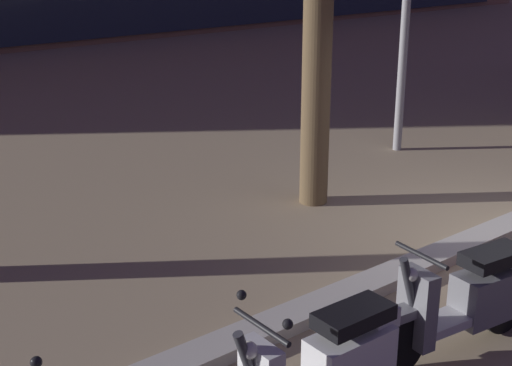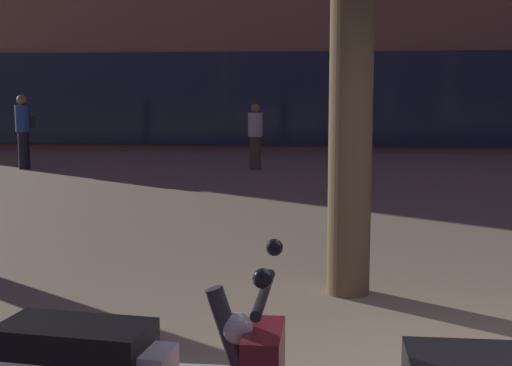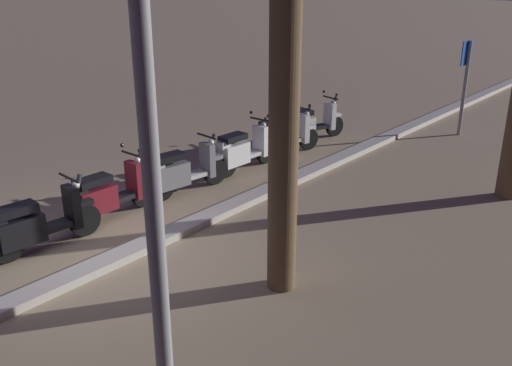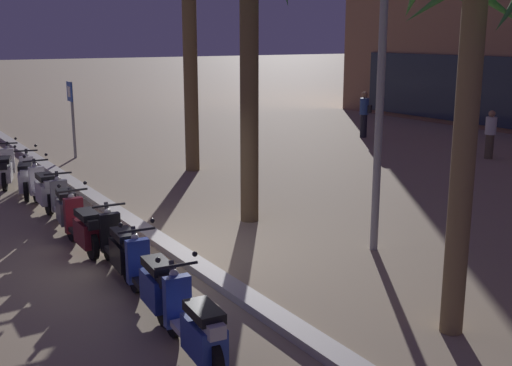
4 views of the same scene
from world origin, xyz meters
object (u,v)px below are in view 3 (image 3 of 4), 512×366
(scooter_grey_mid_rear, at_px, (183,171))
(scooter_white_mid_front, at_px, (310,124))
(scooter_black_gap_after_mid, at_px, (37,224))
(scooter_maroon_mid_centre, at_px, (109,194))
(scooter_white_tail_end, at_px, (283,136))
(scooter_white_lead_nearest, at_px, (242,150))
(crossing_sign, at_px, (465,77))

(scooter_grey_mid_rear, bearing_deg, scooter_white_mid_front, -177.12)
(scooter_grey_mid_rear, distance_m, scooter_black_gap_after_mid, 2.99)
(scooter_maroon_mid_centre, relative_size, scooter_black_gap_after_mid, 0.98)
(scooter_white_mid_front, distance_m, scooter_white_tail_end, 1.41)
(scooter_black_gap_after_mid, bearing_deg, scooter_grey_mid_rear, -178.79)
(scooter_white_mid_front, height_order, scooter_white_lead_nearest, same)
(scooter_white_mid_front, height_order, crossing_sign, crossing_sign)
(scooter_white_mid_front, relative_size, scooter_white_tail_end, 1.03)
(crossing_sign, bearing_deg, scooter_white_mid_front, -41.51)
(scooter_grey_mid_rear, height_order, scooter_maroon_mid_centre, scooter_maroon_mid_centre)
(scooter_white_tail_end, xyz_separation_m, scooter_white_lead_nearest, (1.45, 0.03, 0.00))
(scooter_white_lead_nearest, height_order, crossing_sign, crossing_sign)
(scooter_maroon_mid_centre, distance_m, scooter_black_gap_after_mid, 1.40)
(scooter_black_gap_after_mid, height_order, crossing_sign, crossing_sign)
(scooter_white_lead_nearest, height_order, scooter_grey_mid_rear, scooter_white_lead_nearest)
(scooter_maroon_mid_centre, height_order, scooter_black_gap_after_mid, scooter_maroon_mid_centre)
(scooter_white_lead_nearest, bearing_deg, scooter_white_mid_front, -175.32)
(scooter_white_mid_front, relative_size, scooter_white_lead_nearest, 1.02)
(scooter_white_mid_front, xyz_separation_m, scooter_black_gap_after_mid, (7.53, 0.29, -0.00))
(scooter_white_lead_nearest, distance_m, scooter_black_gap_after_mid, 4.68)
(scooter_maroon_mid_centre, xyz_separation_m, crossing_sign, (-9.11, 2.52, 1.06))
(scooter_white_mid_front, distance_m, crossing_sign, 4.12)
(scooter_white_tail_end, height_order, scooter_maroon_mid_centre, same)
(scooter_grey_mid_rear, distance_m, scooter_maroon_mid_centre, 1.60)
(scooter_grey_mid_rear, bearing_deg, scooter_maroon_mid_centre, -3.82)
(scooter_white_lead_nearest, relative_size, scooter_black_gap_after_mid, 0.99)
(scooter_white_mid_front, xyz_separation_m, scooter_white_lead_nearest, (2.84, 0.23, 0.02))
(scooter_black_gap_after_mid, bearing_deg, scooter_white_tail_end, -179.14)
(scooter_white_tail_end, relative_size, scooter_grey_mid_rear, 0.98)
(scooter_white_mid_front, xyz_separation_m, crossing_sign, (-2.98, 2.64, 1.06))
(scooter_white_tail_end, distance_m, scooter_grey_mid_rear, 3.14)
(scooter_white_tail_end, xyz_separation_m, scooter_maroon_mid_centre, (4.73, -0.08, -0.01))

